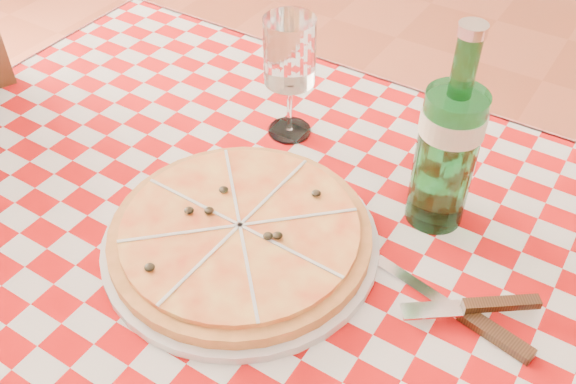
% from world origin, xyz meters
% --- Properties ---
extents(dining_table, '(1.20, 0.80, 0.75)m').
position_xyz_m(dining_table, '(0.00, 0.00, 0.66)').
color(dining_table, brown).
rests_on(dining_table, ground).
extents(tablecloth, '(1.30, 0.90, 0.01)m').
position_xyz_m(tablecloth, '(0.00, 0.00, 0.75)').
color(tablecloth, '#A80A0A').
rests_on(tablecloth, dining_table).
extents(pizza_plate, '(0.37, 0.37, 0.05)m').
position_xyz_m(pizza_plate, '(-0.05, -0.00, 0.78)').
color(pizza_plate, '#D49146').
rests_on(pizza_plate, tablecloth).
extents(water_bottle, '(0.11, 0.11, 0.29)m').
position_xyz_m(water_bottle, '(0.14, 0.18, 0.90)').
color(water_bottle, '#1B6C2C').
rests_on(water_bottle, tablecloth).
extents(wine_glass, '(0.08, 0.08, 0.19)m').
position_xyz_m(wine_glass, '(-0.13, 0.23, 0.85)').
color(wine_glass, white).
rests_on(wine_glass, tablecloth).
extents(cutlery, '(0.27, 0.25, 0.02)m').
position_xyz_m(cutlery, '(0.23, 0.04, 0.77)').
color(cutlery, silver).
rests_on(cutlery, tablecloth).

